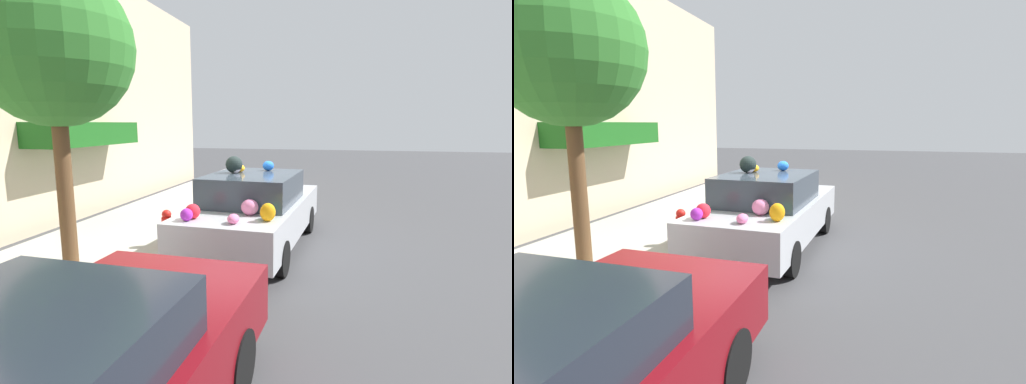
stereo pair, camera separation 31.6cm
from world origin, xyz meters
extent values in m
plane|color=#424244|center=(0.00, 0.00, 0.00)|extent=(60.00, 60.00, 0.00)
cube|color=#B2ADA3|center=(0.00, 2.70, 0.06)|extent=(24.00, 3.20, 0.12)
cube|color=#C6B293|center=(0.00, 4.95, 3.20)|extent=(18.00, 0.30, 6.39)
cube|color=#195919|center=(1.11, 4.35, 2.18)|extent=(3.23, 0.90, 0.55)
cylinder|color=brown|center=(-2.23, 2.38, 1.41)|extent=(0.24, 0.24, 2.58)
sphere|color=#2D7228|center=(-2.23, 2.38, 3.51)|extent=(2.31, 2.31, 2.31)
cylinder|color=red|center=(-0.69, 1.46, 0.40)|extent=(0.20, 0.20, 0.55)
sphere|color=red|center=(-0.69, 1.46, 0.73)|extent=(0.18, 0.18, 0.18)
cube|color=#B7BABF|center=(0.00, -0.11, 0.62)|extent=(4.52, 2.04, 0.65)
cube|color=#333D47|center=(-0.18, -0.10, 1.21)|extent=(2.08, 1.68, 0.54)
cylinder|color=black|center=(1.42, 0.63, 0.29)|extent=(0.60, 0.21, 0.59)
cylinder|color=black|center=(1.32, -1.01, 0.29)|extent=(0.60, 0.21, 0.59)
cylinder|color=black|center=(-1.32, 0.79, 0.29)|extent=(0.60, 0.21, 0.59)
cylinder|color=black|center=(-1.42, -0.85, 0.29)|extent=(0.60, 0.21, 0.59)
sphere|color=white|center=(1.52, -0.23, 1.10)|extent=(0.40, 0.40, 0.30)
sphere|color=white|center=(-0.14, 0.27, 1.61)|extent=(0.35, 0.35, 0.25)
ellipsoid|color=pink|center=(-1.28, -0.30, 1.08)|extent=(0.27, 0.30, 0.26)
ellipsoid|color=black|center=(0.91, 0.35, 1.02)|extent=(0.24, 0.21, 0.16)
ellipsoid|color=blue|center=(0.40, -0.27, 1.58)|extent=(0.32, 0.32, 0.19)
ellipsoid|color=orange|center=(-1.62, -0.67, 1.09)|extent=(0.28, 0.30, 0.28)
ellipsoid|color=pink|center=(-1.87, -0.19, 1.02)|extent=(0.28, 0.21, 0.14)
sphere|color=purple|center=(-1.88, 0.55, 1.04)|extent=(0.24, 0.24, 0.19)
sphere|color=black|center=(-0.13, 0.29, 1.65)|extent=(0.44, 0.44, 0.32)
ellipsoid|color=green|center=(-1.48, -0.62, 1.02)|extent=(0.27, 0.23, 0.15)
ellipsoid|color=#FCA11A|center=(0.03, 0.23, 1.56)|extent=(0.27, 0.28, 0.15)
sphere|color=red|center=(-1.72, 0.51, 1.06)|extent=(0.27, 0.27, 0.24)
cylinder|color=black|center=(-4.27, 0.75, 0.31)|extent=(0.63, 0.20, 0.63)
cylinder|color=black|center=(-4.33, -0.94, 0.31)|extent=(0.63, 0.20, 0.63)
camera|label=1|loc=(-7.44, -1.83, 2.42)|focal=28.00mm
camera|label=2|loc=(-7.36, -2.14, 2.42)|focal=28.00mm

